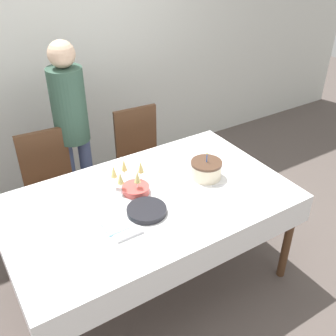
# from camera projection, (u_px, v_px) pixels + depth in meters

# --- Properties ---
(ground_plane) EXTENTS (12.00, 12.00, 0.00)m
(ground_plane) POSITION_uv_depth(u_px,v_px,m) (151.00, 278.00, 3.02)
(ground_plane) COLOR #564C47
(wall_back) EXTENTS (8.00, 0.05, 2.70)m
(wall_back) POSITION_uv_depth(u_px,v_px,m) (52.00, 49.00, 3.52)
(wall_back) COLOR silver
(wall_back) RESTS_ON ground_plane
(dining_table) EXTENTS (1.89, 1.14, 0.77)m
(dining_table) POSITION_uv_depth(u_px,v_px,m) (149.00, 210.00, 2.66)
(dining_table) COLOR white
(dining_table) RESTS_ON ground_plane
(dining_chair_far_left) EXTENTS (0.45, 0.45, 0.94)m
(dining_chair_far_left) POSITION_uv_depth(u_px,v_px,m) (51.00, 184.00, 3.19)
(dining_chair_far_left) COLOR #51331E
(dining_chair_far_left) RESTS_ON ground_plane
(dining_chair_far_right) EXTENTS (0.45, 0.45, 0.94)m
(dining_chair_far_right) POSITION_uv_depth(u_px,v_px,m) (141.00, 156.00, 3.57)
(dining_chair_far_right) COLOR #51331E
(dining_chair_far_right) RESTS_ON ground_plane
(birthday_cake) EXTENTS (0.22, 0.22, 0.20)m
(birthday_cake) POSITION_uv_depth(u_px,v_px,m) (206.00, 169.00, 2.78)
(birthday_cake) COLOR beige
(birthday_cake) RESTS_ON dining_table
(champagne_tray) EXTENTS (0.30, 0.30, 0.18)m
(champagne_tray) POSITION_uv_depth(u_px,v_px,m) (128.00, 178.00, 2.65)
(champagne_tray) COLOR silver
(champagne_tray) RESTS_ON dining_table
(plate_stack_main) EXTENTS (0.25, 0.25, 0.03)m
(plate_stack_main) POSITION_uv_depth(u_px,v_px,m) (147.00, 210.00, 2.46)
(plate_stack_main) COLOR black
(plate_stack_main) RESTS_ON dining_table
(plate_stack_dessert) EXTENTS (0.18, 0.18, 0.05)m
(plate_stack_dessert) POSITION_uv_depth(u_px,v_px,m) (136.00, 189.00, 2.65)
(plate_stack_dessert) COLOR #CC4C47
(plate_stack_dessert) RESTS_ON dining_table
(cake_knife) EXTENTS (0.28, 0.14, 0.00)m
(cake_knife) POSITION_uv_depth(u_px,v_px,m) (233.00, 184.00, 2.73)
(cake_knife) COLOR silver
(cake_knife) RESTS_ON dining_table
(fork_pile) EXTENTS (0.17, 0.06, 0.02)m
(fork_pile) POSITION_uv_depth(u_px,v_px,m) (129.00, 234.00, 2.29)
(fork_pile) COLOR silver
(fork_pile) RESTS_ON dining_table
(napkin_pile) EXTENTS (0.15, 0.15, 0.01)m
(napkin_pile) POSITION_uv_depth(u_px,v_px,m) (116.00, 225.00, 2.36)
(napkin_pile) COLOR #8CC6E0
(napkin_pile) RESTS_ON dining_table
(person_standing) EXTENTS (0.28, 0.28, 1.60)m
(person_standing) POSITION_uv_depth(u_px,v_px,m) (71.00, 119.00, 3.20)
(person_standing) COLOR #3F4C72
(person_standing) RESTS_ON ground_plane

